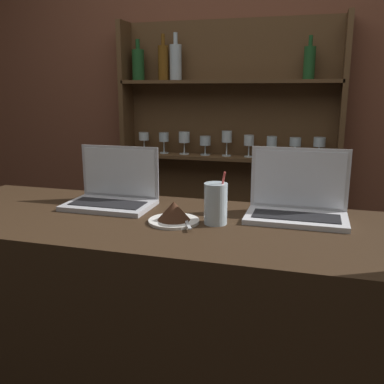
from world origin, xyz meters
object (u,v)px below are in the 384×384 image
Objects in this scene: laptop_far at (297,202)px; water_glass at (216,204)px; cake_plate at (174,214)px; laptop_near at (113,193)px.

water_glass is (-0.26, -0.15, 0.01)m from laptop_far.
cake_plate is (-0.40, -0.18, -0.03)m from laptop_far.
cake_plate is (0.30, -0.15, -0.02)m from laptop_near.
water_glass is at bearing -15.66° from laptop_near.
laptop_far is 1.93× the size of cake_plate.
water_glass is (0.14, 0.03, 0.04)m from cake_plate.
laptop_near is at bearing 164.34° from water_glass.
laptop_near is 0.95× the size of laptop_far.
laptop_near is 0.34m from cake_plate.
cake_plate is at bearing -26.68° from laptop_near.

